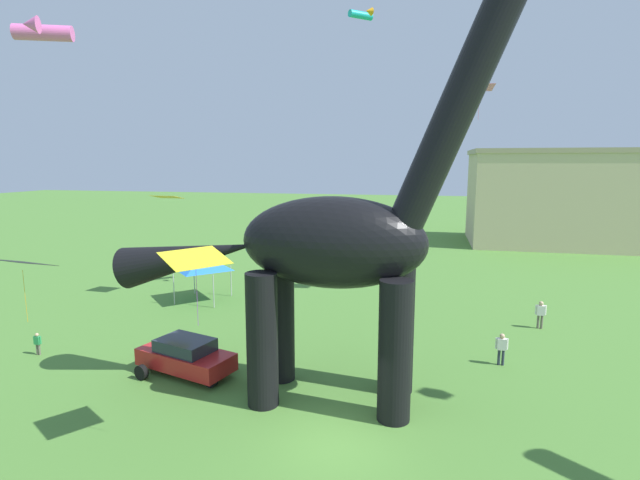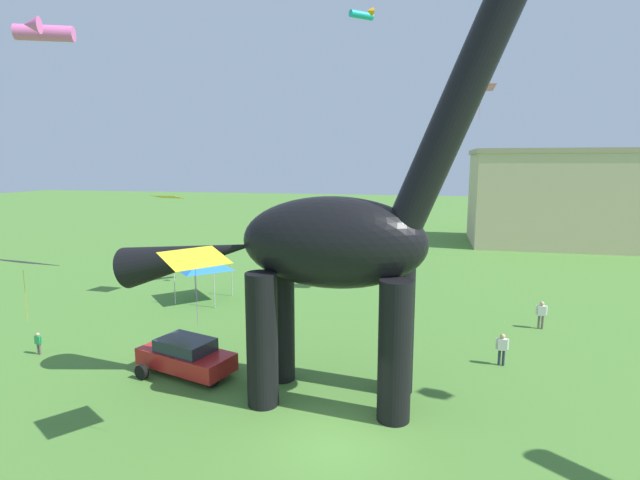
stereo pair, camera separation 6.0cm
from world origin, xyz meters
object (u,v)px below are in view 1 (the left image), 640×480
(festival_canopy_tent, at_px, (202,262))
(kite_mid_left, at_px, (362,14))
(kite_mid_center, at_px, (22,262))
(kite_far_left, at_px, (41,31))
(person_near_flyer, at_px, (279,305))
(kite_near_high, at_px, (480,88))
(kite_apex, at_px, (167,197))
(parked_sedan_left, at_px, (186,356))
(person_far_spectator, at_px, (502,346))
(dinosaur_sculpture, at_px, (331,242))
(person_watching_child, at_px, (37,342))
(kite_drifting, at_px, (195,258))
(person_vendor_side, at_px, (541,312))

(festival_canopy_tent, xyz_separation_m, kite_mid_left, (9.82, 2.69, 15.22))
(kite_mid_center, xyz_separation_m, kite_far_left, (-8.53, 11.25, 10.32))
(person_near_flyer, xyz_separation_m, kite_near_high, (10.88, 6.27, 12.47))
(kite_mid_center, height_order, kite_near_high, kite_near_high)
(festival_canopy_tent, xyz_separation_m, kite_near_high, (16.89, 3.46, 10.82))
(kite_apex, relative_size, kite_mid_left, 1.11)
(person_near_flyer, bearing_deg, festival_canopy_tent, -35.56)
(parked_sedan_left, xyz_separation_m, person_far_spectator, (13.21, 3.91, 0.08))
(dinosaur_sculpture, xyz_separation_m, person_far_spectator, (6.82, 4.53, -5.14))
(festival_canopy_tent, bearing_deg, person_near_flyer, -25.05)
(person_watching_child, relative_size, person_near_flyer, 0.72)
(person_watching_child, xyz_separation_m, kite_near_high, (20.37, 13.47, 12.72))
(kite_mid_center, bearing_deg, kite_apex, 103.86)
(parked_sedan_left, bearing_deg, person_watching_child, -166.18)
(kite_drifting, bearing_deg, parked_sedan_left, 122.99)
(kite_apex, bearing_deg, kite_far_left, -137.66)
(dinosaur_sculpture, xyz_separation_m, kite_mid_left, (-0.86, 13.66, 11.74))
(person_near_flyer, bearing_deg, kite_mid_left, -135.24)
(kite_apex, bearing_deg, person_near_flyer, -19.74)
(dinosaur_sculpture, relative_size, kite_far_left, 5.28)
(person_vendor_side, xyz_separation_m, kite_near_high, (-3.35, 4.40, 12.44))
(parked_sedan_left, height_order, kite_far_left, kite_far_left)
(person_far_spectator, height_order, kite_near_high, kite_near_high)
(dinosaur_sculpture, distance_m, person_near_flyer, 10.71)
(kite_far_left, distance_m, kite_drifting, 21.05)
(kite_near_high, relative_size, kite_drifting, 0.92)
(person_far_spectator, relative_size, festival_canopy_tent, 0.46)
(kite_drifting, bearing_deg, dinosaur_sculpture, 55.64)
(kite_mid_center, bearing_deg, kite_near_high, 50.56)
(kite_mid_center, bearing_deg, person_vendor_side, 37.41)
(person_watching_child, xyz_separation_m, kite_mid_left, (13.30, 12.69, 17.12))
(dinosaur_sculpture, distance_m, kite_drifting, 5.45)
(person_near_flyer, bearing_deg, person_vendor_side, 176.95)
(person_near_flyer, relative_size, kite_apex, 0.81)
(festival_canopy_tent, xyz_separation_m, kite_far_left, (-7.08, -4.07, 13.52))
(person_near_flyer, bearing_deg, kite_apex, -30.25)
(dinosaur_sculpture, height_order, kite_drifting, dinosaur_sculpture)
(dinosaur_sculpture, xyz_separation_m, person_watching_child, (-14.15, 0.96, -5.38))
(person_near_flyer, relative_size, kite_drifting, 0.67)
(person_watching_child, relative_size, kite_mid_center, 0.49)
(parked_sedan_left, bearing_deg, kite_far_left, 167.46)
(festival_canopy_tent, height_order, kite_mid_left, kite_mid_left)
(parked_sedan_left, xyz_separation_m, kite_far_left, (-11.37, 6.28, 15.26))
(festival_canopy_tent, bearing_deg, person_far_spectator, -20.22)
(dinosaur_sculpture, relative_size, person_near_flyer, 11.28)
(kite_near_high, bearing_deg, person_vendor_side, -52.75)
(parked_sedan_left, relative_size, kite_apex, 2.49)
(kite_mid_center, bearing_deg, festival_canopy_tent, 95.38)
(kite_apex, height_order, kite_drifting, kite_apex)
(dinosaur_sculpture, bearing_deg, kite_mid_center, -137.78)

